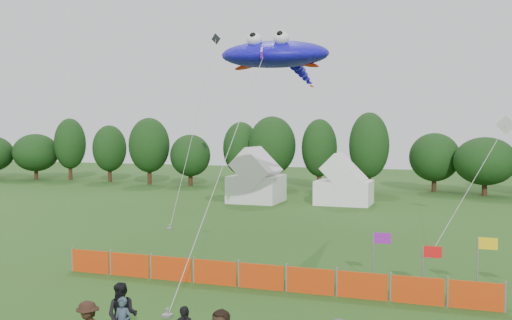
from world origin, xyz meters
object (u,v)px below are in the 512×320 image
(tent_left, at_px, (256,180))
(tent_right, at_px, (344,185))
(barrier_fence, at_px, (261,277))
(stingray_kite, at_px, (278,56))
(spectator_b, at_px, (122,316))

(tent_left, xyz_separation_m, tent_right, (7.57, 1.00, -0.27))
(barrier_fence, height_order, stingray_kite, stingray_kite)
(tent_right, bearing_deg, spectator_b, -90.42)
(tent_left, relative_size, barrier_fence, 0.24)
(barrier_fence, bearing_deg, tent_right, 93.36)
(barrier_fence, xyz_separation_m, stingray_kite, (-2.55, 10.66, 10.15))
(stingray_kite, bearing_deg, barrier_fence, -76.53)
(tent_left, distance_m, tent_right, 7.64)
(tent_left, bearing_deg, stingray_kite, -66.73)
(tent_left, distance_m, spectator_b, 33.98)
(tent_left, height_order, tent_right, tent_left)
(tent_left, relative_size, spectator_b, 2.28)
(spectator_b, bearing_deg, tent_left, 88.15)
(barrier_fence, xyz_separation_m, spectator_b, (-1.84, -7.15, 0.46))
(tent_left, relative_size, tent_right, 0.93)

